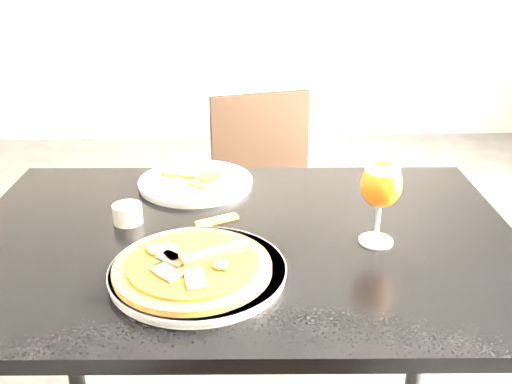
{
  "coord_description": "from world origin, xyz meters",
  "views": [
    {
      "loc": [
        0.32,
        -1.04,
        1.33
      ],
      "look_at": [
        0.37,
        0.09,
        0.83
      ],
      "focal_mm": 40.0,
      "sensor_mm": 36.0,
      "label": 1
    }
  ],
  "objects_px": {
    "pizza": "(193,266)",
    "chair_far": "(270,203)",
    "beer_glass": "(381,185)",
    "dining_table": "(242,271)"
  },
  "relations": [
    {
      "from": "pizza",
      "to": "beer_glass",
      "type": "distance_m",
      "value": 0.41
    },
    {
      "from": "dining_table",
      "to": "pizza",
      "type": "relative_size",
      "value": 4.15
    },
    {
      "from": "chair_far",
      "to": "pizza",
      "type": "relative_size",
      "value": 2.82
    },
    {
      "from": "chair_far",
      "to": "beer_glass",
      "type": "xyz_separation_m",
      "value": [
        0.17,
        -0.83,
        0.42
      ]
    },
    {
      "from": "dining_table",
      "to": "chair_far",
      "type": "relative_size",
      "value": 1.47
    },
    {
      "from": "chair_far",
      "to": "dining_table",
      "type": "bearing_deg",
      "value": -112.88
    },
    {
      "from": "pizza",
      "to": "beer_glass",
      "type": "xyz_separation_m",
      "value": [
        0.38,
        0.13,
        0.1
      ]
    },
    {
      "from": "pizza",
      "to": "beer_glass",
      "type": "height_order",
      "value": "beer_glass"
    },
    {
      "from": "pizza",
      "to": "chair_far",
      "type": "bearing_deg",
      "value": 77.62
    },
    {
      "from": "dining_table",
      "to": "chair_far",
      "type": "distance_m",
      "value": 0.82
    }
  ]
}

